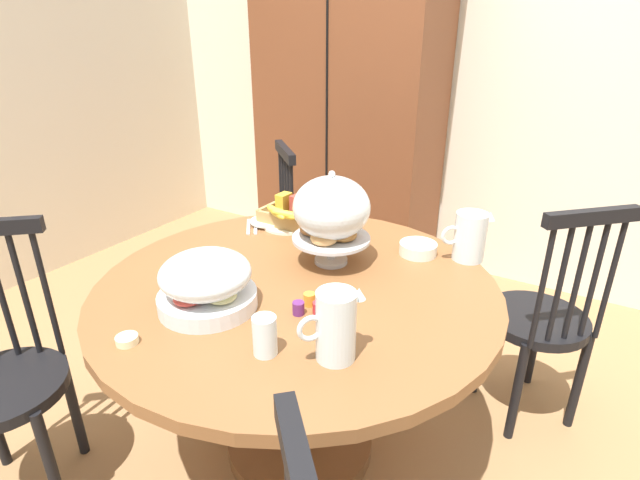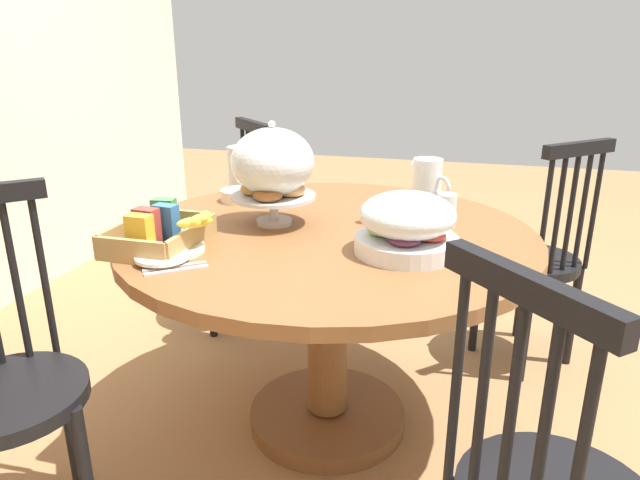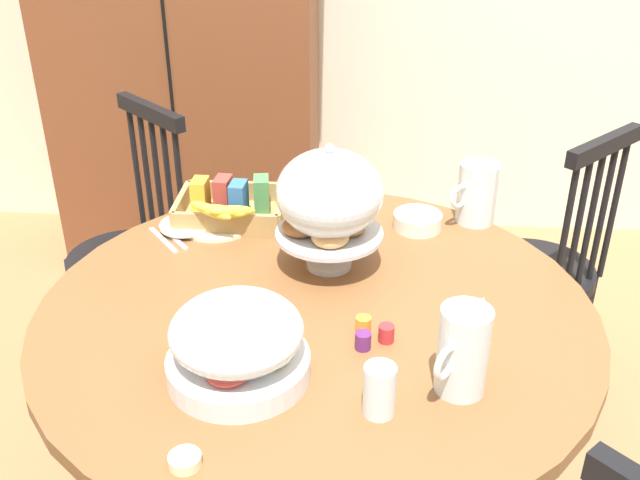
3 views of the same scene
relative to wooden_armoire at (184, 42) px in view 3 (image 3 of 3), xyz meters
name	(u,v)px [view 3 (image 3 of 3)]	position (x,y,z in m)	size (l,w,h in m)	color
wooden_armoire	(184,42)	(0.00, 0.00, 0.00)	(1.18, 0.60, 1.96)	brown
dining_table	(316,367)	(0.66, -1.59, -0.43)	(1.35, 1.35, 0.74)	brown
windsor_chair_by_cabinet	(541,274)	(1.37, -0.92, -0.53)	(0.47, 0.47, 0.97)	black
windsor_chair_facing_door	(132,258)	(-0.03, -0.90, -0.53)	(0.47, 0.47, 0.97)	black
pastry_stand_with_dome	(329,198)	(0.68, -1.40, -0.05)	(0.28, 0.28, 0.34)	silver
fruit_platter_covered	(237,342)	(0.52, -1.86, -0.16)	(0.30, 0.30, 0.18)	silver
orange_juice_pitcher	(477,195)	(1.10, -1.11, -0.16)	(0.17, 0.14, 0.18)	silver
milk_pitcher	(462,354)	(0.97, -1.88, -0.16)	(0.13, 0.16, 0.19)	silver
cereal_basket	(231,206)	(0.38, -1.15, -0.20)	(0.32, 0.30, 0.12)	tan
china_plate_large	(217,223)	(0.35, -1.19, -0.24)	(0.22, 0.22, 0.01)	white
china_plate_small	(186,225)	(0.26, -1.22, -0.23)	(0.15, 0.15, 0.01)	white
cereal_bowl	(417,221)	(0.93, -1.17, -0.22)	(0.14, 0.14, 0.04)	white
drinking_glass	(379,390)	(0.81, -1.96, -0.19)	(0.06, 0.06, 0.11)	silver
butter_dish	(185,460)	(0.46, -2.12, -0.23)	(0.06, 0.06, 0.02)	beige
jam_jar_strawberry	(386,333)	(0.83, -1.72, -0.22)	(0.04, 0.04, 0.04)	#B7282D
jam_jar_apricot	(363,325)	(0.78, -1.69, -0.22)	(0.04, 0.04, 0.04)	orange
jam_jar_grape	(363,341)	(0.78, -1.75, -0.22)	(0.04, 0.04, 0.04)	#5B2366
table_knife	(173,237)	(0.24, -1.27, -0.24)	(0.17, 0.01, 0.01)	silver
dinner_fork	(163,240)	(0.21, -1.29, -0.24)	(0.17, 0.01, 0.01)	silver
soup_spoon	(259,212)	(0.46, -1.10, -0.24)	(0.17, 0.01, 0.01)	silver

